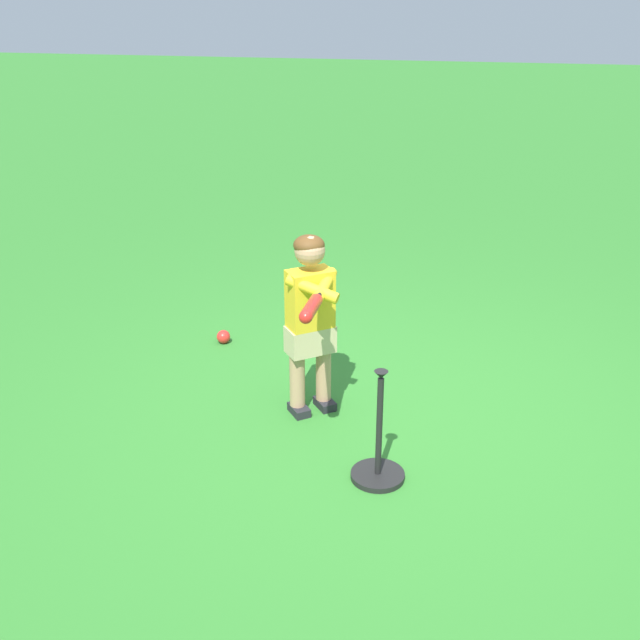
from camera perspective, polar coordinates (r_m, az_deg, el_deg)
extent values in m
plane|color=#2D7528|center=(4.69, 4.59, -7.00)|extent=(40.00, 40.00, 0.00)
cube|color=#232328|center=(4.77, 0.35, -6.02)|extent=(0.16, 0.17, 0.05)
cylinder|color=tan|center=(4.70, 0.25, -3.95)|extent=(0.09, 0.09, 0.34)
cube|color=#232328|center=(4.71, -1.52, -6.47)|extent=(0.16, 0.17, 0.05)
cylinder|color=tan|center=(4.63, -1.64, -4.38)|extent=(0.09, 0.09, 0.34)
cube|color=#C6B284|center=(4.55, -0.71, -1.39)|extent=(0.31, 0.28, 0.16)
cube|color=yellow|center=(4.45, -0.72, 1.52)|extent=(0.29, 0.27, 0.34)
sphere|color=tan|center=(4.35, -0.74, 5.00)|extent=(0.17, 0.17, 0.17)
ellipsoid|color=#563819|center=(4.35, -0.80, 5.41)|extent=(0.24, 0.24, 0.11)
sphere|color=red|center=(4.30, 0.06, 1.99)|extent=(0.04, 0.04, 0.04)
cylinder|color=black|center=(4.21, -0.12, 1.70)|extent=(0.03, 0.14, 0.05)
cylinder|color=red|center=(3.98, -0.63, 0.87)|extent=(0.08, 0.35, 0.11)
sphere|color=red|center=(3.82, -1.03, 0.22)|extent=(0.07, 0.07, 0.07)
cylinder|color=yellow|center=(4.34, 0.27, 2.38)|extent=(0.10, 0.31, 0.14)
cylinder|color=yellow|center=(4.31, -0.55, 2.24)|extent=(0.31, 0.11, 0.14)
sphere|color=blue|center=(5.68, -1.70, -0.76)|extent=(0.07, 0.07, 0.07)
sphere|color=red|center=(5.59, -6.96, -1.20)|extent=(0.10, 0.10, 0.10)
cylinder|color=black|center=(4.18, 4.16, -11.07)|extent=(0.28, 0.28, 0.03)
cylinder|color=black|center=(4.02, 4.28, -7.68)|extent=(0.03, 0.03, 0.55)
cone|color=black|center=(3.87, 4.42, -3.96)|extent=(0.07, 0.07, 0.04)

